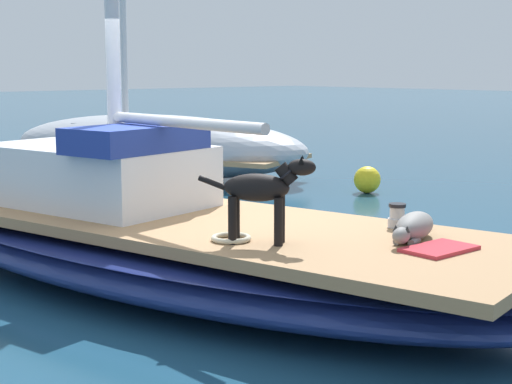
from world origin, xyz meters
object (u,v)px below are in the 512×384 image
object	(u,v)px
sailboat_main	(185,251)
mooring_buoy	(367,180)
moored_boat_starboard_side	(154,145)
coiled_rope	(231,238)
deck_towel	(439,249)
dog_grey	(413,227)
deck_winch	(397,216)
dog_black	(262,191)

from	to	relation	value
sailboat_main	mooring_buoy	bearing A→B (deg)	24.26
moored_boat_starboard_side	mooring_buoy	distance (m)	4.26
coiled_rope	deck_towel	distance (m)	1.63
deck_towel	moored_boat_starboard_side	size ratio (longest dim) A/B	0.08
moored_boat_starboard_side	coiled_rope	bearing A→B (deg)	-120.42
moored_boat_starboard_side	mooring_buoy	size ratio (longest dim) A/B	15.29
coiled_rope	deck_towel	world-z (taller)	coiled_rope
sailboat_main	dog_grey	xyz separation A→B (m)	(0.76, -2.05, 0.43)
deck_winch	mooring_buoy	world-z (taller)	deck_winch
dog_grey	deck_towel	bearing A→B (deg)	-113.17
deck_winch	deck_towel	distance (m)	0.91
dog_grey	deck_towel	distance (m)	0.41
dog_black	dog_grey	bearing A→B (deg)	-36.16
dog_black	dog_grey	world-z (taller)	dog_black
sailboat_main	dog_grey	world-z (taller)	dog_grey
coiled_rope	mooring_buoy	bearing A→B (deg)	31.30
sailboat_main	deck_towel	distance (m)	2.51
dog_black	mooring_buoy	size ratio (longest dim) A/B	1.77
deck_winch	sailboat_main	bearing A→B (deg)	123.38
dog_grey	mooring_buoy	xyz separation A→B (m)	(4.81, 4.56, -0.55)
dog_grey	mooring_buoy	distance (m)	6.65
dog_grey	deck_towel	xyz separation A→B (m)	(-0.16, -0.36, -0.09)
sailboat_main	mooring_buoy	world-z (taller)	sailboat_main
dog_grey	moored_boat_starboard_side	bearing A→B (deg)	68.64
sailboat_main	dog_grey	size ratio (longest dim) A/B	8.29
sailboat_main	mooring_buoy	size ratio (longest dim) A/B	17.27
dog_grey	deck_winch	size ratio (longest dim) A/B	4.37
mooring_buoy	dog_black	bearing A→B (deg)	-146.50
coiled_rope	dog_grey	bearing A→B (deg)	-40.74
dog_grey	moored_boat_starboard_side	world-z (taller)	moored_boat_starboard_side
coiled_rope	mooring_buoy	world-z (taller)	coiled_rope
sailboat_main	dog_grey	bearing A→B (deg)	-69.51
deck_towel	moored_boat_starboard_side	bearing A→B (deg)	68.57
deck_towel	mooring_buoy	size ratio (longest dim) A/B	1.27
deck_winch	dog_grey	bearing A→B (deg)	-127.25
dog_black	deck_winch	bearing A→B (deg)	-13.42
mooring_buoy	coiled_rope	bearing A→B (deg)	-148.70
dog_black	coiled_rope	bearing A→B (deg)	117.90
deck_winch	moored_boat_starboard_side	distance (m)	8.67
deck_winch	coiled_rope	bearing A→B (deg)	159.01
deck_towel	deck_winch	bearing A→B (deg)	58.86
dog_black	dog_grey	size ratio (longest dim) A/B	0.85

